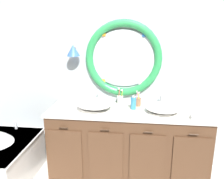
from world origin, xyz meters
The scene contains 10 objects.
back_wall_assembly centered at (0.00, 0.59, 1.32)m, with size 6.40×0.26×2.60m.
vanity_counter centered at (0.11, 0.25, 0.44)m, with size 1.96×0.65×0.88m.
sink_basin_left centered at (-0.30, 0.22, 0.95)m, with size 0.43×0.43×0.14m.
sink_basin_right centered at (0.52, 0.22, 0.93)m, with size 0.41×0.41×0.11m.
faucet_set_left centered at (-0.30, 0.47, 0.94)m, with size 0.20×0.12×0.16m.
faucet_set_right centered at (0.52, 0.47, 0.93)m, with size 0.21×0.13×0.14m.
toothbrush_holder_left centered at (-0.01, 0.47, 0.94)m, with size 0.08×0.08×0.22m.
toothbrush_holder_right centered at (0.22, 0.41, 0.94)m, with size 0.08×0.08×0.20m.
soap_dispenser centered at (0.17, 0.28, 0.96)m, with size 0.07×0.07×0.18m.
folded_hand_towel centered at (0.88, 0.04, 0.90)m, with size 0.16×0.10×0.05m.
Camera 1 is at (0.22, -2.42, 1.87)m, focal length 37.13 mm.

